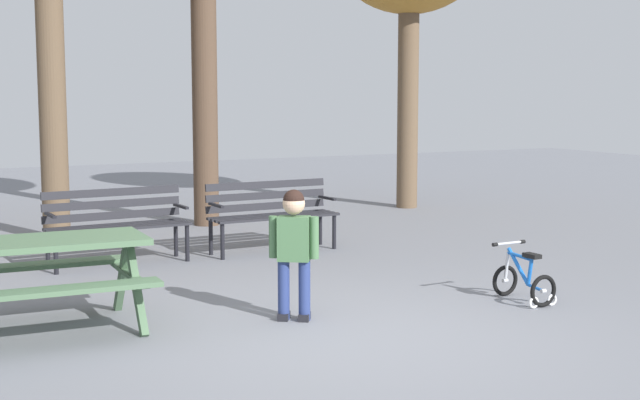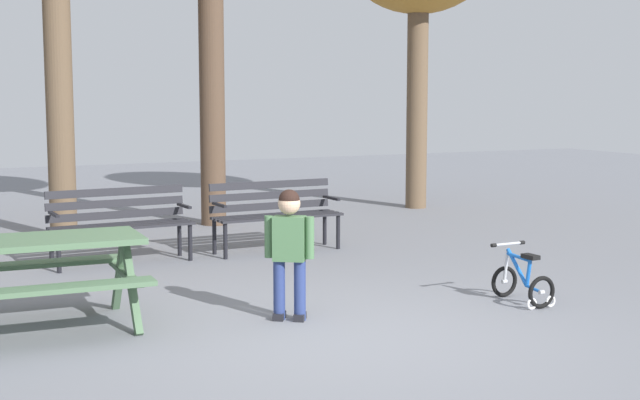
{
  "view_description": "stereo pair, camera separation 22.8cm",
  "coord_description": "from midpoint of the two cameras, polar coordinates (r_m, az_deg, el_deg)",
  "views": [
    {
      "loc": [
        -3.39,
        -6.05,
        1.95
      ],
      "look_at": [
        0.76,
        2.04,
        0.85
      ],
      "focal_mm": 50.5,
      "sensor_mm": 36.0,
      "label": 1
    },
    {
      "loc": [
        -3.19,
        -6.15,
        1.95
      ],
      "look_at": [
        0.76,
        2.04,
        0.85
      ],
      "focal_mm": 50.5,
      "sensor_mm": 36.0,
      "label": 2
    }
  ],
  "objects": [
    {
      "name": "ground",
      "position": [
        7.2,
        2.51,
        -8.82
      ],
      "size": [
        36.0,
        36.0,
        0.0
      ],
      "primitive_type": "plane",
      "color": "slate"
    },
    {
      "name": "picnic_table",
      "position": [
        7.65,
        -17.17,
        -3.63
      ],
      "size": [
        1.85,
        1.41,
        0.79
      ],
      "color": "#4C6B4C",
      "rests_on": "ground"
    },
    {
      "name": "park_bench_far_left",
      "position": [
        10.46,
        -11.98,
        -1.17
      ],
      "size": [
        1.62,
        0.54,
        0.85
      ],
      "color": "#232328",
      "rests_on": "ground"
    },
    {
      "name": "park_bench_left",
      "position": [
        11.03,
        -2.3,
        -0.61
      ],
      "size": [
        1.61,
        0.5,
        0.85
      ],
      "color": "#232328",
      "rests_on": "ground"
    },
    {
      "name": "child_standing",
      "position": [
        7.66,
        -1.1,
        -2.75
      ],
      "size": [
        0.37,
        0.28,
        1.13
      ],
      "color": "navy",
      "rests_on": "ground"
    },
    {
      "name": "kids_bicycle",
      "position": [
        8.59,
        13.48,
        -5.05
      ],
      "size": [
        0.39,
        0.57,
        0.54
      ],
      "color": "black",
      "rests_on": "ground"
    }
  ]
}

